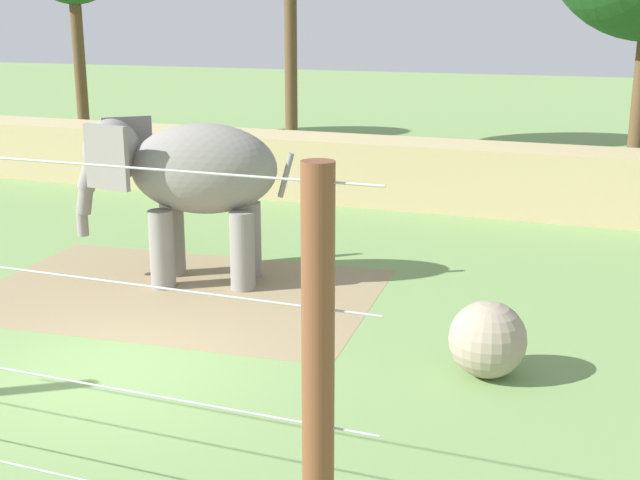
% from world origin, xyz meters
% --- Properties ---
extents(ground_plane, '(120.00, 120.00, 0.00)m').
position_xyz_m(ground_plane, '(0.00, 0.00, 0.00)').
color(ground_plane, '#759956').
extents(dirt_patch, '(7.19, 5.16, 0.01)m').
position_xyz_m(dirt_patch, '(-0.84, 3.08, 0.00)').
color(dirt_patch, '#937F5B').
rests_on(dirt_patch, ground).
extents(embankment_wall, '(36.00, 1.80, 1.60)m').
position_xyz_m(embankment_wall, '(0.00, 11.37, 0.80)').
color(embankment_wall, tan).
rests_on(embankment_wall, ground).
extents(elephant, '(3.84, 2.16, 2.93)m').
position_xyz_m(elephant, '(-0.93, 3.74, 1.94)').
color(elephant, gray).
rests_on(elephant, ground).
extents(enrichment_ball, '(1.04, 1.04, 1.04)m').
position_xyz_m(enrichment_ball, '(4.80, 1.51, 0.52)').
color(enrichment_ball, gray).
rests_on(enrichment_ball, ground).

